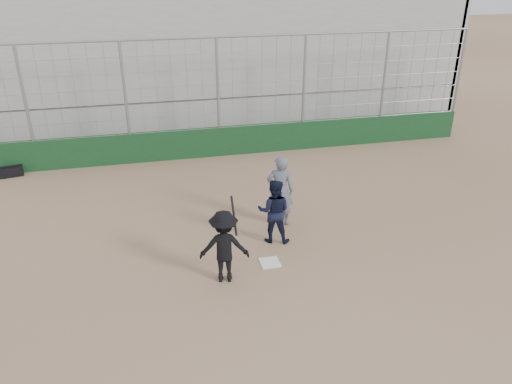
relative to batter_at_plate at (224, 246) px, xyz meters
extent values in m
plane|color=brown|center=(1.10, 0.37, -0.82)|extent=(90.00, 90.00, 0.00)
cube|color=white|center=(1.10, 0.37, -0.81)|extent=(0.44, 0.44, 0.02)
cube|color=#103318|center=(1.10, 7.37, -0.32)|extent=(18.00, 0.25, 1.00)
cylinder|color=gray|center=(1.10, 7.37, 1.18)|extent=(0.10, 0.10, 4.00)
cylinder|color=gray|center=(10.10, 7.37, 1.18)|extent=(0.10, 0.10, 4.00)
cylinder|color=gray|center=(1.10, 7.37, 3.18)|extent=(18.00, 0.07, 0.07)
cube|color=gray|center=(1.10, 12.32, -0.02)|extent=(20.00, 6.70, 1.60)
cube|color=gray|center=(1.10, 12.32, 2.88)|extent=(20.00, 6.70, 4.20)
cube|color=gray|center=(11.10, 12.32, 2.08)|extent=(0.25, 6.70, 6.10)
imported|color=black|center=(0.00, 0.00, 0.00)|extent=(1.15, 0.79, 1.64)
cylinder|color=black|center=(0.25, 0.15, 0.63)|extent=(0.07, 0.57, 0.71)
imported|color=black|center=(1.43, 1.29, -0.28)|extent=(0.96, 0.85, 1.08)
sphere|color=maroon|center=(1.43, 1.29, 0.16)|extent=(0.28, 0.28, 0.28)
imported|color=#555D6B|center=(1.81, 2.11, 0.03)|extent=(0.80, 0.64, 1.71)
cube|color=black|center=(-5.67, 7.03, -0.67)|extent=(0.76, 0.43, 0.31)
cylinder|color=black|center=(-5.67, 7.03, -0.49)|extent=(0.47, 0.12, 0.04)
camera|label=1|loc=(-1.38, -8.89, 5.55)|focal=35.00mm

